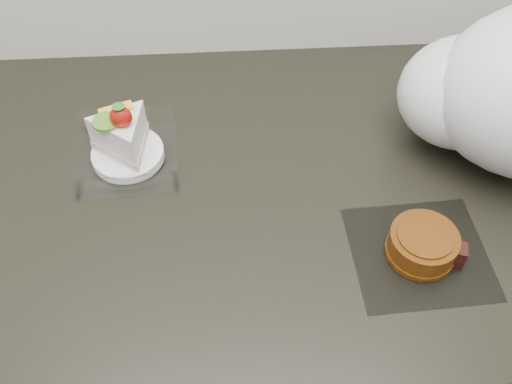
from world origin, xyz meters
name	(u,v)px	position (x,y,z in m)	size (l,w,h in m)	color
counter	(232,324)	(0.00, 1.69, 0.45)	(2.04, 0.64, 0.90)	black
cake_tray	(126,145)	(-0.14, 1.74, 0.93)	(0.15, 0.15, 0.11)	white
mooncake_wrap	(423,246)	(0.26, 1.55, 0.92)	(0.18, 0.17, 0.04)	white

